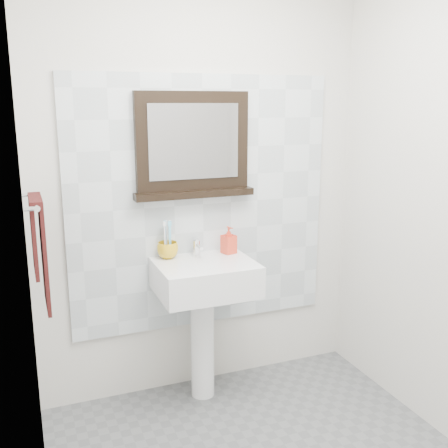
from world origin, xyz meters
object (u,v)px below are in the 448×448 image
Objects in this scene: framed_mirror at (193,147)px; hand_towel at (40,244)px; pedestal_sink at (205,292)px; soap_dispenser at (229,240)px; toothbrush_cup at (168,250)px.

framed_mirror is 1.28× the size of hand_towel.
pedestal_sink is 1.36× the size of framed_mirror.
hand_towel is (-1.07, -0.22, 0.14)m from soap_dispenser.
pedestal_sink is 7.92× the size of toothbrush_cup.
framed_mirror is (-0.19, 0.08, 0.55)m from soap_dispenser.
pedestal_sink is at bearing 7.47° from hand_towel.
pedestal_sink is at bearing -90.64° from framed_mirror.
framed_mirror reaches higher than pedestal_sink.
framed_mirror is at bearing 14.14° from toothbrush_cup.
toothbrush_cup is 0.76m from hand_towel.
framed_mirror reaches higher than toothbrush_cup.
pedestal_sink is 0.83m from framed_mirror.
hand_towel is at bearing -159.84° from toothbrush_cup.
toothbrush_cup is at bearing -165.86° from framed_mirror.
hand_towel reaches higher than soap_dispenser.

